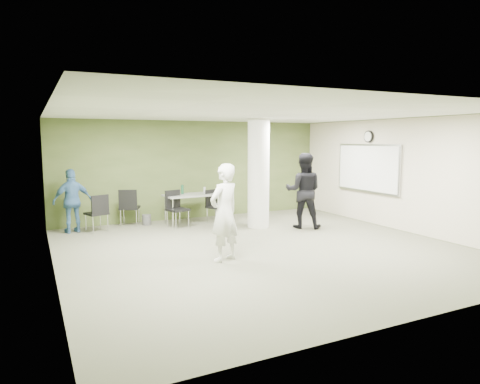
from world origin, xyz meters
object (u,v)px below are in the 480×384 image
chair_back_left (98,210)px  woman_white (224,213)px  man_black (304,191)px  man_blue (72,201)px  folding_table (195,196)px

chair_back_left → woman_white: (1.76, -3.66, 0.37)m
chair_back_left → man_black: 5.17m
woman_white → man_blue: (-2.32, 3.88, -0.13)m
chair_back_left → man_blue: size_ratio=0.60×
chair_back_left → woman_white: woman_white is taller
man_black → man_blue: size_ratio=1.23×
man_blue → chair_back_left: bearing=147.0°
woman_white → man_blue: bearing=-81.1°
man_black → woman_white: bearing=67.1°
folding_table → chair_back_left: bearing=178.0°
man_blue → man_black: bearing=148.3°
man_blue → woman_white: bearing=109.6°
folding_table → chair_back_left: 2.56m
woman_white → man_black: 3.60m
folding_table → chair_back_left: size_ratio=1.84×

